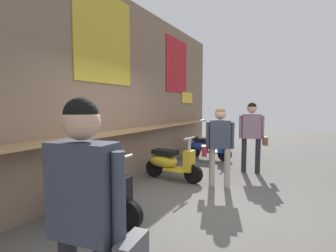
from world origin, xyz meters
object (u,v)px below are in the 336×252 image
(scooter_black, at_px, (94,194))
(shopper_browsing, at_px, (86,206))
(scooter_yellow, at_px, (170,162))
(shopper_passing, at_px, (252,130))
(shopper_with_handbag, at_px, (219,139))
(scooter_blue, at_px, (206,147))

(scooter_black, distance_m, shopper_browsing, 2.18)
(scooter_yellow, bearing_deg, shopper_passing, 48.29)
(scooter_black, relative_size, scooter_yellow, 1.00)
(scooter_black, relative_size, shopper_passing, 0.82)
(scooter_black, xyz_separation_m, shopper_with_handbag, (2.32, -1.11, 0.57))
(scooter_black, height_order, scooter_blue, same)
(shopper_with_handbag, relative_size, shopper_passing, 0.94)
(shopper_with_handbag, bearing_deg, shopper_browsing, -15.23)
(scooter_black, height_order, shopper_with_handbag, shopper_with_handbag)
(shopper_browsing, xyz_separation_m, shopper_passing, (5.29, -0.08, 0.01))
(shopper_browsing, bearing_deg, scooter_yellow, 13.15)
(shopper_browsing, bearing_deg, shopper_with_handbag, -2.46)
(scooter_blue, relative_size, shopper_passing, 0.82)
(shopper_browsing, bearing_deg, shopper_passing, -7.89)
(shopper_with_handbag, distance_m, shopper_browsing, 3.86)
(scooter_black, height_order, shopper_browsing, shopper_browsing)
(scooter_blue, distance_m, shopper_passing, 1.90)
(shopper_with_handbag, distance_m, shopper_passing, 1.50)
(scooter_black, xyz_separation_m, scooter_blue, (4.73, 0.00, 0.00))
(scooter_blue, distance_m, shopper_browsing, 6.45)
(scooter_black, relative_size, scooter_blue, 1.00)
(shopper_with_handbag, xyz_separation_m, shopper_passing, (1.44, -0.39, 0.08))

